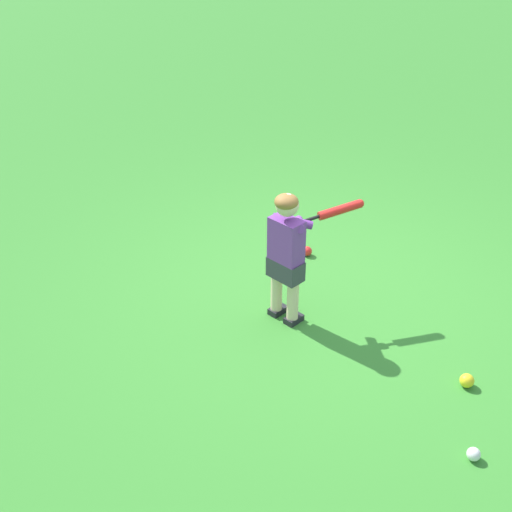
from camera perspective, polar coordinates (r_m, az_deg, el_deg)
ground_plane at (r=5.52m, az=5.65°, el=-3.26°), size 40.00×40.00×0.00m
child_batter at (r=4.87m, az=2.90°, el=0.89°), size 0.72×0.43×1.08m
play_ball_near_batter at (r=6.01m, az=4.44°, el=0.42°), size 0.09×0.09×0.09m
play_ball_by_bucket at (r=4.79m, az=17.78°, el=-10.23°), size 0.10×0.10×0.10m
play_ball_center_lawn at (r=4.32m, az=18.31°, el=-15.96°), size 0.08×0.08×0.08m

